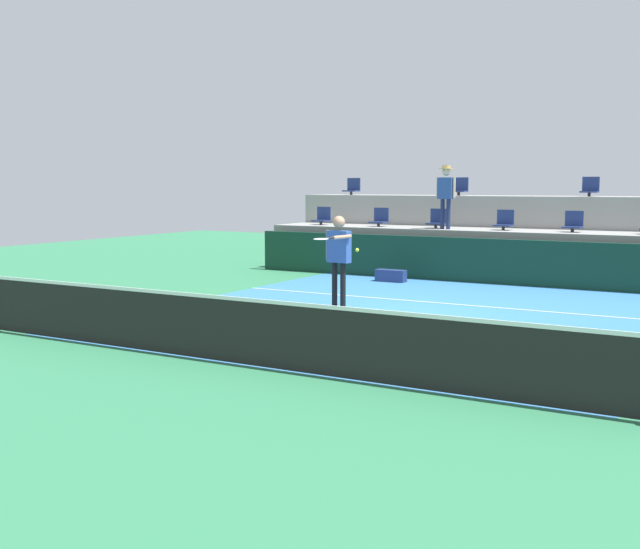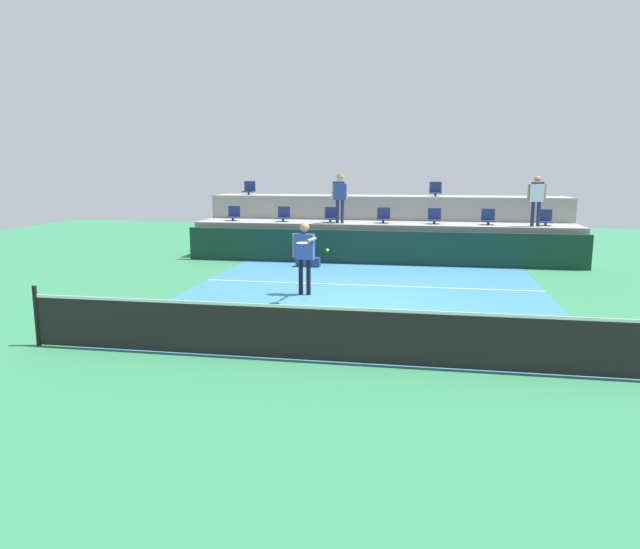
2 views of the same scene
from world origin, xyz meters
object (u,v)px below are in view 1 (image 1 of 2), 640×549
(tennis_ball, at_px, (357,250))
(equipment_bag, at_px, (391,276))
(spectator_with_hat, at_px, (446,191))
(stadium_chair_lower_far_left, at_px, (322,217))
(stadium_chair_lower_center, at_px, (504,222))
(stadium_chair_upper_left, at_px, (460,188))
(stadium_chair_upper_far_left, at_px, (352,188))
(stadium_chair_lower_mid_left, at_px, (437,220))
(stadium_chair_lower_left, at_px, (380,219))
(stadium_chair_upper_right, at_px, (590,188))
(stadium_chair_lower_mid_right, at_px, (573,223))
(tennis_player, at_px, (338,251))

(tennis_ball, bearing_deg, equipment_bag, 106.79)
(spectator_with_hat, xyz_separation_m, tennis_ball, (0.63, -6.36, -1.06))
(stadium_chair_lower_far_left, relative_size, tennis_ball, 7.65)
(stadium_chair_lower_center, relative_size, stadium_chair_upper_left, 1.00)
(stadium_chair_upper_far_left, xyz_separation_m, spectator_with_hat, (3.86, -2.18, -0.06))
(stadium_chair_lower_mid_left, height_order, tennis_ball, stadium_chair_lower_mid_left)
(stadium_chair_lower_left, bearing_deg, spectator_with_hat, -10.50)
(stadium_chair_upper_right, height_order, equipment_bag, stadium_chair_upper_right)
(spectator_with_hat, distance_m, equipment_bag, 2.83)
(stadium_chair_lower_far_left, height_order, stadium_chair_upper_right, stadium_chair_upper_right)
(stadium_chair_lower_far_left, bearing_deg, stadium_chair_lower_center, 0.00)
(stadium_chair_lower_mid_left, height_order, equipment_bag, stadium_chair_lower_mid_left)
(stadium_chair_lower_far_left, bearing_deg, stadium_chair_lower_mid_right, 0.00)
(stadium_chair_upper_right, bearing_deg, tennis_ball, -106.80)
(equipment_bag, bearing_deg, tennis_ball, -73.21)
(tennis_player, xyz_separation_m, spectator_with_hat, (0.01, 5.91, 1.14))
(stadium_chair_upper_far_left, relative_size, tennis_player, 0.29)
(stadium_chair_lower_mid_left, bearing_deg, equipment_bag, -100.36)
(stadium_chair_lower_left, relative_size, spectator_with_hat, 0.31)
(stadium_chair_lower_far_left, bearing_deg, stadium_chair_upper_right, 14.16)
(stadium_chair_upper_left, height_order, tennis_ball, stadium_chair_upper_left)
(tennis_ball, bearing_deg, stadium_chair_upper_far_left, 117.77)
(stadium_chair_lower_mid_left, xyz_separation_m, stadium_chair_lower_mid_right, (3.55, 0.00, 0.00))
(stadium_chair_lower_far_left, relative_size, stadium_chair_upper_right, 1.00)
(stadium_chair_lower_left, distance_m, tennis_player, 6.63)
(stadium_chair_lower_mid_right, relative_size, tennis_player, 0.29)
(stadium_chair_upper_far_left, distance_m, stadium_chair_upper_left, 3.48)
(stadium_chair_lower_left, relative_size, tennis_player, 0.29)
(stadium_chair_lower_mid_right, bearing_deg, stadium_chair_lower_left, 180.00)
(stadium_chair_lower_far_left, bearing_deg, tennis_ball, -55.96)
(stadium_chair_lower_far_left, xyz_separation_m, stadium_chair_upper_right, (7.13, 1.80, 0.85))
(stadium_chair_lower_far_left, xyz_separation_m, stadium_chair_lower_left, (1.85, 0.00, 0.00))
(stadium_chair_upper_far_left, distance_m, tennis_player, 9.04)
(stadium_chair_lower_mid_right, relative_size, spectator_with_hat, 0.31)
(stadium_chair_lower_left, xyz_separation_m, stadium_chair_upper_far_left, (-1.79, 1.80, 0.85))
(stadium_chair_lower_left, distance_m, stadium_chair_upper_left, 2.61)
(stadium_chair_upper_far_left, xyz_separation_m, tennis_player, (3.85, -8.09, -1.20))
(stadium_chair_lower_center, bearing_deg, stadium_chair_lower_far_left, 180.00)
(stadium_chair_lower_center, distance_m, spectator_with_hat, 1.71)
(spectator_with_hat, bearing_deg, equipment_bag, -113.84)
(stadium_chair_upper_right, bearing_deg, spectator_with_hat, -145.80)
(tennis_player, bearing_deg, tennis_ball, -35.00)
(stadium_chair_lower_left, relative_size, stadium_chair_lower_center, 1.00)
(stadium_chair_lower_mid_right, relative_size, stadium_chair_upper_right, 1.00)
(stadium_chair_lower_center, height_order, stadium_chair_upper_far_left, stadium_chair_upper_far_left)
(stadium_chair_lower_left, xyz_separation_m, tennis_ball, (2.71, -6.74, -0.27))
(stadium_chair_lower_far_left, xyz_separation_m, stadium_chair_lower_mid_left, (3.54, 0.00, 0.00))
(tennis_player, bearing_deg, stadium_chair_lower_left, 108.12)
(stadium_chair_lower_center, xyz_separation_m, tennis_ball, (-0.83, -6.74, -0.27))
(stadium_chair_upper_left, xyz_separation_m, spectator_with_hat, (0.39, -2.18, -0.06))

